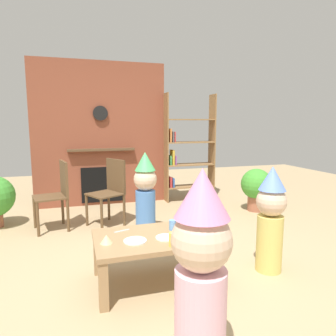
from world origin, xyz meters
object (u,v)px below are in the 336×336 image
child_with_cone_hat (201,272)px  dining_chair_middle (111,188)px  potted_plant_tall (256,186)px  coffee_table (153,243)px  paper_cup_center (193,225)px  paper_plate_rear (135,241)px  child_by_the_chairs (145,191)px  birthday_cake_slice (106,239)px  dining_chair_left (57,191)px  paper_cup_near_left (173,225)px  bookshelf (186,152)px  paper_plate_front (166,238)px  paper_cup_near_right (173,239)px  child_in_pink (271,217)px

child_with_cone_hat → dining_chair_middle: 2.77m
child_with_cone_hat → potted_plant_tall: bearing=-37.2°
potted_plant_tall → coffee_table: bearing=-141.3°
paper_cup_center → paper_plate_rear: size_ratio=0.55×
paper_plate_rear → dining_chair_middle: 1.78m
child_by_the_chairs → dining_chair_middle: (-0.38, 0.49, -0.04)m
birthday_cake_slice → dining_chair_left: bearing=104.6°
paper_cup_near_left → paper_plate_rear: 0.42m
paper_cup_center → dining_chair_middle: dining_chair_middle is taller
child_by_the_chairs → potted_plant_tall: (1.91, 0.49, -0.15)m
paper_cup_near_left → potted_plant_tall: 2.49m
paper_cup_center → dining_chair_middle: (-0.55, 1.66, 0.04)m
bookshelf → dining_chair_middle: (-1.46, -0.98, -0.37)m
paper_plate_front → child_with_cone_hat: bearing=-95.6°
child_by_the_chairs → paper_cup_near_left: bearing=9.9°
dining_chair_left → paper_plate_rear: bearing=98.7°
paper_cup_near_left → paper_plate_front: bearing=-123.7°
dining_chair_middle → paper_cup_near_right: bearing=69.0°
paper_cup_near_left → paper_cup_near_right: paper_cup_near_right is taller
paper_plate_rear → child_with_cone_hat: 1.02m
coffee_table → birthday_cake_slice: 0.42m
paper_cup_center → paper_plate_front: size_ratio=0.62×
coffee_table → paper_plate_rear: 0.20m
paper_plate_rear → dining_chair_left: dining_chair_left is taller
paper_plate_rear → coffee_table: bearing=24.3°
coffee_table → child_in_pink: size_ratio=1.00×
paper_cup_near_left → paper_cup_near_right: bearing=-107.6°
coffee_table → paper_plate_rear: size_ratio=5.25×
child_in_pink → potted_plant_tall: child_in_pink is taller
paper_plate_front → potted_plant_tall: (2.03, 1.78, -0.03)m
paper_cup_near_left → potted_plant_tall: (1.91, 1.60, -0.07)m
child_with_cone_hat → paper_plate_front: bearing=-5.3°
child_in_pink → birthday_cake_slice: bearing=3.1°
bookshelf → birthday_cake_slice: bookshelf is taller
coffee_table → dining_chair_left: bearing=116.6°
paper_cup_near_right → birthday_cake_slice: bearing=157.0°
paper_plate_front → potted_plant_tall: 2.70m
paper_plate_rear → paper_cup_near_left: bearing=25.0°
coffee_table → child_by_the_chairs: (0.21, 1.21, 0.19)m
paper_plate_front → child_in_pink: (1.01, -0.02, 0.10)m
child_by_the_chairs → child_with_cone_hat: bearing=4.4°
child_with_cone_hat → paper_cup_near_left: bearing=-10.2°
coffee_table → paper_cup_near_left: paper_cup_near_left is taller
child_with_cone_hat → coffee_table: bearing=-0.0°
paper_cup_near_left → paper_cup_near_right: 0.37m
bookshelf → paper_plate_front: bearing=-113.5°
birthday_cake_slice → potted_plant_tall: 3.06m
paper_cup_near_left → potted_plant_tall: bearing=40.0°
potted_plant_tall → dining_chair_left: bearing=179.7°
dining_chair_middle → dining_chair_left: bearing=-29.9°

